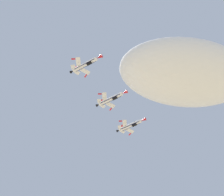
% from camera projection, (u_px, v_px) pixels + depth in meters
% --- Properties ---
extents(cloud_near_formation, '(74.78, 41.17, 32.83)m').
position_uv_depth(cloud_near_formation, '(185.00, 73.00, 174.40)').
color(cloud_near_formation, white).
extents(fighter_jet_lead, '(13.52, 11.99, 4.37)m').
position_uv_depth(fighter_jet_lead, '(131.00, 125.00, 150.48)').
color(fighter_jet_lead, white).
extents(fighter_jet_left_wing, '(13.52, 11.99, 4.37)m').
position_uv_depth(fighter_jet_left_wing, '(111.00, 99.00, 138.60)').
color(fighter_jet_left_wing, white).
extents(fighter_jet_right_wing, '(13.52, 11.99, 4.36)m').
position_uv_depth(fighter_jet_right_wing, '(86.00, 64.00, 130.86)').
color(fighter_jet_right_wing, white).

